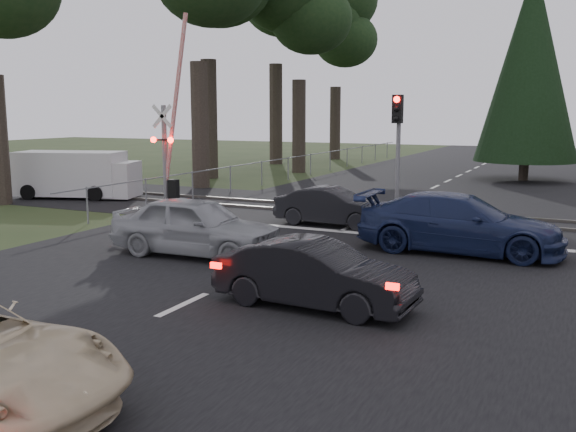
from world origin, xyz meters
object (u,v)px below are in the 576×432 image
Objects in this scene: dark_car_far at (333,207)px; white_van at (79,175)px; dark_hatchback at (315,275)px; blue_sedan at (460,224)px; silver_car at (196,226)px; traffic_signal_center at (397,136)px; crossing_signal at (170,153)px.

dark_car_far is 12.05m from white_van.
blue_sedan is at bearing -11.55° from dark_hatchback.
silver_car is (-4.36, 2.70, 0.13)m from dark_hatchback.
blue_sedan reaches higher than silver_car.
traffic_signal_center is 1.10× the size of dark_hatchback.
blue_sedan is (2.77, -3.85, -2.06)m from traffic_signal_center.
dark_car_far is at bearing -5.89° from crossing_signal.
dark_hatchback is at bearing -42.81° from crossing_signal.
dark_car_far is at bearing 22.10° from dark_hatchback.
white_van is at bearing 76.15° from blue_sedan.
dark_car_far is (-2.84, 8.15, -0.01)m from dark_hatchback.
traffic_signal_center is at bearing 35.27° from blue_sedan.
dark_car_far is 0.69× the size of white_van.
silver_car is at bearing 166.86° from dark_car_far.
dark_hatchback is at bearing -82.60° from traffic_signal_center.
crossing_signal is 1.60× the size of silver_car.
blue_sedan is 1.42× the size of dark_car_far.
crossing_signal is 11.51m from blue_sedan.
traffic_signal_center reaches higher than dark_car_far.
silver_car reaches higher than dark_hatchback.
blue_sedan is 16.74m from white_van.
dark_car_far is (-1.58, -1.58, -2.21)m from traffic_signal_center.
traffic_signal_center reaches higher than silver_car.
traffic_signal_center is 0.78× the size of white_van.
dark_hatchback is 6.07m from blue_sedan.
silver_car is 0.85× the size of blue_sedan.
white_van is at bearing 59.48° from dark_hatchback.
blue_sedan is (11.05, -2.95, -1.31)m from crossing_signal.
white_van is (-13.52, 0.01, -1.83)m from traffic_signal_center.
silver_car is (5.18, -6.14, -1.31)m from crossing_signal.
dark_hatchback is 0.71× the size of white_van.
dark_hatchback is (1.26, -9.73, -2.19)m from traffic_signal_center.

